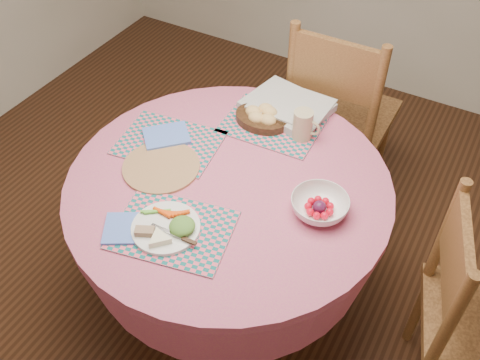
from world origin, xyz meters
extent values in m
plane|color=#331C0F|center=(0.00, 0.00, 0.00)|extent=(4.00, 4.00, 0.00)
cylinder|color=#C45B72|center=(0.00, 0.00, 0.73)|extent=(1.24, 1.24, 0.04)
cone|color=#C45B72|center=(0.00, 0.00, 0.56)|extent=(1.24, 1.24, 0.30)
cylinder|color=black|center=(0.00, 0.00, 0.22)|extent=(0.14, 0.14, 0.44)
cylinder|color=black|center=(0.00, 0.00, 0.03)|extent=(0.56, 0.56, 0.06)
cylinder|color=brown|center=(0.80, 0.19, 0.23)|extent=(0.05, 0.05, 0.46)
cylinder|color=brown|center=(0.88, -0.17, 0.72)|extent=(0.05, 0.05, 0.51)
cylinder|color=brown|center=(0.78, 0.18, 0.72)|extent=(0.05, 0.05, 0.51)
cube|color=brown|center=(0.83, 0.00, 0.82)|extent=(0.13, 0.36, 0.25)
cube|color=brown|center=(0.13, 0.91, 0.50)|extent=(0.49, 0.47, 0.04)
cylinder|color=brown|center=(0.33, 1.10, 0.25)|extent=(0.04, 0.04, 0.50)
cylinder|color=brown|center=(-0.07, 1.10, 0.25)|extent=(0.04, 0.04, 0.50)
cylinder|color=brown|center=(0.33, 0.72, 0.25)|extent=(0.04, 0.04, 0.50)
cylinder|color=brown|center=(-0.07, 0.72, 0.25)|extent=(0.04, 0.04, 0.50)
cylinder|color=brown|center=(0.33, 0.70, 0.78)|extent=(0.04, 0.04, 0.56)
cylinder|color=brown|center=(-0.07, 0.70, 0.78)|extent=(0.04, 0.04, 0.56)
cube|color=brown|center=(0.13, 0.70, 0.89)|extent=(0.40, 0.04, 0.27)
cube|color=#126567|center=(-0.05, -0.30, 0.75)|extent=(0.45, 0.38, 0.01)
cube|color=#126567|center=(-0.32, 0.07, 0.75)|extent=(0.44, 0.35, 0.01)
cube|color=#126567|center=(-0.01, 0.38, 0.75)|extent=(0.41, 0.32, 0.01)
cylinder|color=olive|center=(-0.26, -0.06, 0.76)|extent=(0.30, 0.30, 0.01)
cube|color=#5679DD|center=(-0.17, -0.37, 0.76)|extent=(0.23, 0.21, 0.01)
cube|color=#5679DD|center=(-0.35, 0.09, 0.76)|extent=(0.23, 0.23, 0.01)
cylinder|color=white|center=(-0.07, -0.31, 0.76)|extent=(0.24, 0.24, 0.01)
ellipsoid|color=#2B6121|center=(-0.01, -0.32, 0.79)|extent=(0.12, 0.12, 0.04)
cylinder|color=#F5F1C4|center=(-0.08, -0.38, 0.78)|extent=(0.13, 0.13, 0.02)
cube|color=#896C4F|center=(-0.13, -0.35, 0.78)|extent=(0.07, 0.06, 0.02)
cube|color=silver|center=(-0.05, -0.34, 0.77)|extent=(0.15, 0.01, 0.00)
cylinder|color=black|center=(-0.05, 0.37, 0.77)|extent=(0.23, 0.23, 0.03)
ellipsoid|color=#E3AE74|center=(-0.09, 0.37, 0.81)|extent=(0.07, 0.06, 0.05)
ellipsoid|color=#E3AE74|center=(-0.03, 0.40, 0.81)|extent=(0.07, 0.06, 0.05)
ellipsoid|color=#E3AE74|center=(-0.01, 0.35, 0.81)|extent=(0.07, 0.06, 0.05)
ellipsoid|color=#E3AE74|center=(-0.06, 0.34, 0.81)|extent=(0.07, 0.06, 0.05)
ellipsoid|color=#E3AE74|center=(-0.05, 0.41, 0.81)|extent=(0.07, 0.06, 0.05)
cylinder|color=tan|center=(0.13, 0.37, 0.82)|extent=(0.08, 0.08, 0.13)
torus|color=tan|center=(0.18, 0.37, 0.82)|extent=(0.07, 0.01, 0.07)
imported|color=white|center=(0.36, 0.02, 0.78)|extent=(0.21, 0.21, 0.06)
sphere|color=red|center=(0.40, 0.02, 0.77)|extent=(0.03, 0.03, 0.03)
sphere|color=red|center=(0.39, 0.05, 0.77)|extent=(0.03, 0.03, 0.03)
sphere|color=red|center=(0.37, 0.06, 0.77)|extent=(0.03, 0.03, 0.03)
sphere|color=red|center=(0.34, 0.06, 0.77)|extent=(0.03, 0.03, 0.03)
sphere|color=red|center=(0.32, 0.04, 0.77)|extent=(0.03, 0.03, 0.03)
sphere|color=red|center=(0.32, 0.01, 0.77)|extent=(0.03, 0.03, 0.03)
sphere|color=red|center=(0.34, -0.01, 0.77)|extent=(0.03, 0.03, 0.03)
sphere|color=red|center=(0.37, -0.02, 0.77)|extent=(0.03, 0.03, 0.03)
sphere|color=red|center=(0.39, 0.00, 0.77)|extent=(0.03, 0.03, 0.03)
sphere|color=#471436|center=(0.36, 0.02, 0.78)|extent=(0.05, 0.05, 0.05)
cube|color=silver|center=(0.00, 0.50, 0.77)|extent=(0.39, 0.33, 0.03)
cube|color=silver|center=(0.02, 0.50, 0.80)|extent=(0.33, 0.26, 0.01)
camera|label=1|loc=(0.74, -1.22, 2.17)|focal=40.00mm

